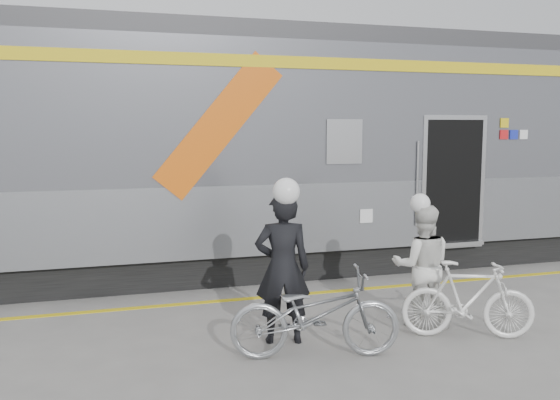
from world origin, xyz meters
name	(u,v)px	position (x,y,z in m)	size (l,w,h in m)	color
ground	(372,343)	(0.00, 0.00, 0.00)	(90.00, 90.00, 0.00)	slate
train	(302,151)	(0.56, 4.19, 2.05)	(24.00, 3.17, 4.10)	black
safety_strip	(310,293)	(0.00, 2.15, 0.00)	(24.00, 0.12, 0.01)	gold
man	(283,268)	(-0.97, 0.36, 0.87)	(0.64, 0.42, 1.75)	black
bicycle_left	(315,314)	(-0.77, -0.19, 0.48)	(0.64, 1.83, 0.96)	#95989C
woman	(422,266)	(0.85, 0.40, 0.76)	(0.74, 0.58, 1.53)	silver
bicycle_right	(468,300)	(1.15, -0.15, 0.46)	(0.43, 1.54, 0.93)	silver
helmet_man	(283,179)	(-0.97, 0.36, 1.90)	(0.30, 0.30, 0.30)	white
helmet_woman	(424,195)	(0.85, 0.40, 1.65)	(0.24, 0.24, 0.24)	white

